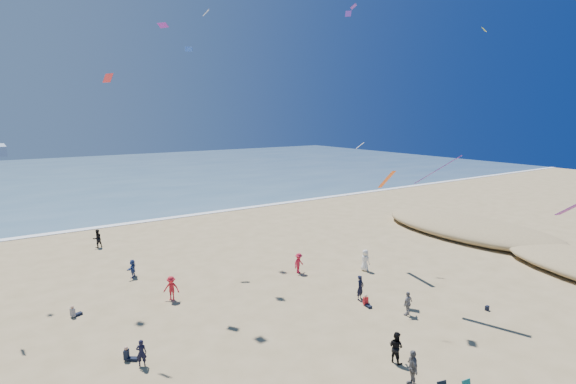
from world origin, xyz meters
TOP-DOWN VIEW (x-y plane):
  - ocean at (0.00, 95.00)m, footprint 220.00×100.00m
  - surf_line at (0.00, 45.00)m, footprint 220.00×1.20m
  - standing_flyers at (4.25, 12.04)m, footprint 24.72×43.10m
  - seated_group at (0.14, 7.48)m, footprint 18.63×25.44m
  - navy_bag at (16.87, 4.98)m, footprint 0.28×0.18m
  - kites_aloft at (8.63, 14.00)m, footprint 46.10×42.31m

SIDE VIEW (x-z plane):
  - ocean at x=0.00m, z-range 0.00..0.06m
  - surf_line at x=0.00m, z-range 0.00..0.08m
  - navy_bag at x=16.87m, z-range 0.00..0.34m
  - seated_group at x=0.14m, z-range 0.00..0.84m
  - standing_flyers at x=4.25m, z-range -0.06..1.85m
  - kites_aloft at x=8.63m, z-range 1.19..29.45m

